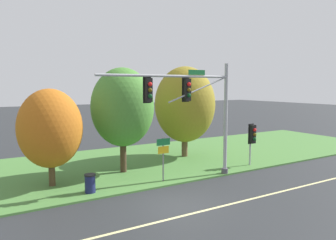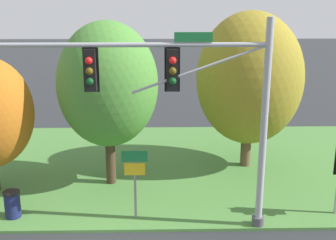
% 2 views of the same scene
% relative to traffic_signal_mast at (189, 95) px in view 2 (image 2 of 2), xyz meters
% --- Properties ---
extents(grass_verge, '(48.00, 11.50, 0.10)m').
position_rel_traffic_signal_mast_xyz_m(grass_verge, '(-2.82, 5.52, -4.37)').
color(grass_verge, '#477A38').
rests_on(grass_verge, ground).
extents(traffic_signal_mast, '(8.17, 0.49, 6.57)m').
position_rel_traffic_signal_mast_xyz_m(traffic_signal_mast, '(0.00, 0.00, 0.00)').
color(traffic_signal_mast, '#9EA0A5').
rests_on(traffic_signal_mast, grass_verge).
extents(route_sign_post, '(0.84, 0.08, 2.43)m').
position_rel_traffic_signal_mast_xyz_m(route_sign_post, '(-1.70, 0.55, -2.69)').
color(route_sign_post, slate).
rests_on(route_sign_post, grass_verge).
extents(tree_left_of_mast, '(3.81, 3.81, 6.37)m').
position_rel_traffic_signal_mast_xyz_m(tree_left_of_mast, '(-2.82, 3.49, -0.34)').
color(tree_left_of_mast, '#423021').
rests_on(tree_left_of_mast, grass_verge).
extents(tree_behind_signpost, '(4.48, 4.48, 6.69)m').
position_rel_traffic_signal_mast_xyz_m(tree_behind_signpost, '(2.92, 5.27, -0.43)').
color(tree_behind_signpost, brown).
rests_on(tree_behind_signpost, grass_verge).
extents(trash_bin, '(0.56, 0.56, 0.93)m').
position_rel_traffic_signal_mast_xyz_m(trash_bin, '(-5.82, 0.71, -3.85)').
color(trash_bin, '#191E4C').
rests_on(trash_bin, grass_verge).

